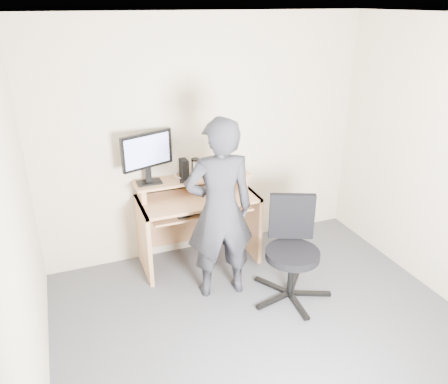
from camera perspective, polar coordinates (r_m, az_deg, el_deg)
ground at (r=3.80m, az=7.09°, el=-19.25°), size 3.50×3.50×0.00m
back_wall at (r=4.59m, az=-2.40°, el=6.85°), size 3.50×0.02×2.50m
ceiling at (r=2.79m, az=9.85°, el=21.72°), size 3.50×3.50×0.02m
desk at (r=4.59m, az=-3.71°, el=-2.59°), size 1.20×0.60×0.91m
monitor at (r=4.30m, az=-9.99°, el=4.96°), size 0.53×0.22×0.52m
external_drive at (r=4.47m, az=-5.24°, el=3.04°), size 0.07×0.13×0.20m
travel_mug at (r=4.47m, az=-3.74°, el=3.01°), size 0.10×0.10×0.18m
smartphone at (r=4.54m, az=-2.13°, el=2.20°), size 0.10×0.14×0.01m
charger at (r=4.38m, az=-5.51°, el=1.42°), size 0.05×0.05×0.03m
headphones at (r=4.56m, az=-5.53°, el=2.22°), size 0.20×0.20×0.06m
keyboard at (r=4.38m, az=-3.84°, el=-2.24°), size 0.49×0.29×0.03m
mouse at (r=4.43m, az=0.23°, el=-0.43°), size 0.11×0.08×0.04m
office_chair at (r=4.09m, az=8.86°, el=-6.92°), size 0.75×0.73×0.94m
person at (r=3.90m, az=-0.56°, el=-2.43°), size 0.67×0.48×1.72m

